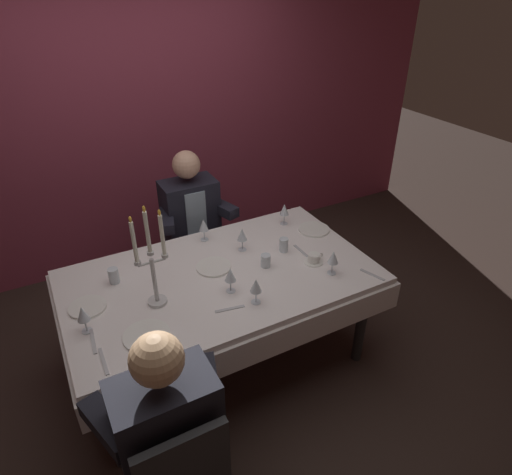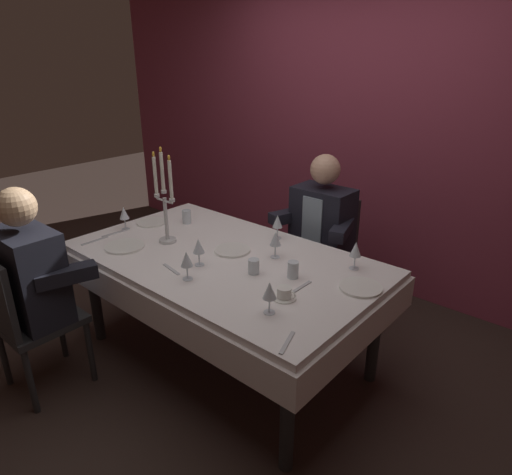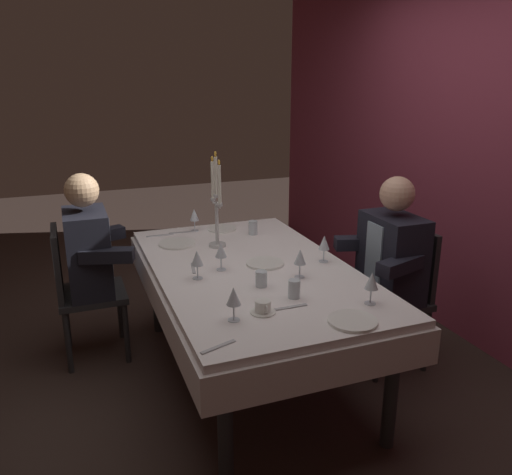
{
  "view_description": "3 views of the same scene",
  "coord_description": "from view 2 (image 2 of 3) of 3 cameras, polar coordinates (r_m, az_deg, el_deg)",
  "views": [
    {
      "loc": [
        -0.87,
        -2.08,
        2.37
      ],
      "look_at": [
        0.28,
        0.06,
        0.9
      ],
      "focal_mm": 31.01,
      "sensor_mm": 36.0,
      "label": 1
    },
    {
      "loc": [
        1.78,
        -1.75,
        1.88
      ],
      "look_at": [
        0.24,
        0.03,
        0.91
      ],
      "focal_mm": 31.62,
      "sensor_mm": 36.0,
      "label": 2
    },
    {
      "loc": [
        2.65,
        -0.97,
        1.81
      ],
      "look_at": [
        0.14,
        -0.02,
        0.96
      ],
      "focal_mm": 36.08,
      "sensor_mm": 36.0,
      "label": 3
    }
  ],
  "objects": [
    {
      "name": "ground_plane",
      "position": [
        3.13,
        -3.78,
        -14.76
      ],
      "size": [
        12.0,
        12.0,
        0.0
      ],
      "primitive_type": "plane",
      "color": "#342621"
    },
    {
      "name": "back_wall",
      "position": [
        3.88,
        13.64,
        13.85
      ],
      "size": [
        6.0,
        0.12,
        2.7
      ],
      "primitive_type": "cube",
      "color": "#8E3448",
      "rests_on": "ground_plane"
    },
    {
      "name": "dining_table",
      "position": [
        2.8,
        -4.1,
        -4.55
      ],
      "size": [
        1.94,
        1.14,
        0.74
      ],
      "color": "white",
      "rests_on": "ground_plane"
    },
    {
      "name": "candelabra",
      "position": [
        2.91,
        -11.46,
        4.18
      ],
      "size": [
        0.19,
        0.11,
        0.62
      ],
      "color": "silver",
      "rests_on": "dining_table"
    },
    {
      "name": "dinner_plate_0",
      "position": [
        2.97,
        -16.29,
        -1.09
      ],
      "size": [
        0.24,
        0.24,
        0.01
      ],
      "primitive_type": "cylinder",
      "color": "white",
      "rests_on": "dining_table"
    },
    {
      "name": "dinner_plate_1",
      "position": [
        3.34,
        -13.09,
        1.88
      ],
      "size": [
        0.21,
        0.21,
        0.01
      ],
      "primitive_type": "cylinder",
      "color": "white",
      "rests_on": "dining_table"
    },
    {
      "name": "dinner_plate_2",
      "position": [
        2.8,
        -3.02,
        -1.59
      ],
      "size": [
        0.22,
        0.22,
        0.01
      ],
      "primitive_type": "cylinder",
      "color": "white",
      "rests_on": "dining_table"
    },
    {
      "name": "dinner_plate_3",
      "position": [
        2.43,
        13.1,
        -6.15
      ],
      "size": [
        0.23,
        0.23,
        0.01
      ],
      "primitive_type": "cylinder",
      "color": "white",
      "rests_on": "dining_table"
    },
    {
      "name": "wine_glass_0",
      "position": [
        2.44,
        -8.78,
        -2.83
      ],
      "size": [
        0.07,
        0.07,
        0.16
      ],
      "color": "silver",
      "rests_on": "dining_table"
    },
    {
      "name": "wine_glass_1",
      "position": [
        2.59,
        12.49,
        -1.53
      ],
      "size": [
        0.07,
        0.07,
        0.16
      ],
      "color": "silver",
      "rests_on": "dining_table"
    },
    {
      "name": "wine_glass_2",
      "position": [
        2.11,
        1.72,
        -6.83
      ],
      "size": [
        0.07,
        0.07,
        0.16
      ],
      "color": "silver",
      "rests_on": "dining_table"
    },
    {
      "name": "wine_glass_3",
      "position": [
        2.59,
        -7.28,
        -1.19
      ],
      "size": [
        0.07,
        0.07,
        0.16
      ],
      "color": "silver",
      "rests_on": "dining_table"
    },
    {
      "name": "wine_glass_4",
      "position": [
        3.24,
        -16.36,
        2.89
      ],
      "size": [
        0.07,
        0.07,
        0.16
      ],
      "color": "silver",
      "rests_on": "dining_table"
    },
    {
      "name": "wine_glass_5",
      "position": [
        2.95,
        2.73,
        1.99
      ],
      "size": [
        0.07,
        0.07,
        0.16
      ],
      "color": "silver",
      "rests_on": "dining_table"
    },
    {
      "name": "wine_glass_6",
      "position": [
        2.68,
        2.47,
        -0.27
      ],
      "size": [
        0.07,
        0.07,
        0.16
      ],
      "color": "silver",
      "rests_on": "dining_table"
    },
    {
      "name": "water_tumbler_0",
      "position": [
        2.47,
        4.7,
        -4.08
      ],
      "size": [
        0.06,
        0.06,
        0.1
      ],
      "primitive_type": "cylinder",
      "color": "silver",
      "rests_on": "dining_table"
    },
    {
      "name": "water_tumbler_1",
      "position": [
        3.28,
        -8.77,
        2.61
      ],
      "size": [
        0.06,
        0.06,
        0.1
      ],
      "primitive_type": "cylinder",
      "color": "silver",
      "rests_on": "dining_table"
    },
    {
      "name": "water_tumbler_2",
      "position": [
        2.51,
        -0.29,
        -3.68
      ],
      "size": [
        0.06,
        0.06,
        0.09
      ],
      "primitive_type": "cylinder",
      "color": "silver",
      "rests_on": "dining_table"
    },
    {
      "name": "coffee_cup_0",
      "position": [
        2.27,
        3.63,
        -7.1
      ],
      "size": [
        0.13,
        0.12,
        0.06
      ],
      "color": "white",
      "rests_on": "dining_table"
    },
    {
      "name": "fork_0",
      "position": [
        1.97,
        3.95,
        -13.11
      ],
      "size": [
        0.07,
        0.17,
        0.01
      ],
      "primitive_type": "cube",
      "rotation": [
        0.0,
        0.0,
        1.9
      ],
      "color": "#B7B7BC",
      "rests_on": "dining_table"
    },
    {
      "name": "knife_1",
      "position": [
        3.22,
        -17.41,
        0.53
      ],
      "size": [
        0.03,
        0.19,
        0.01
      ],
      "primitive_type": "cube",
      "rotation": [
        0.0,
        0.0,
        1.5
      ],
      "color": "#B7B7BC",
      "rests_on": "dining_table"
    },
    {
      "name": "fork_2",
      "position": [
        2.61,
        -10.66,
        -3.96
      ],
      "size": [
        0.17,
        0.05,
        0.01
      ],
      "primitive_type": "cube",
      "rotation": [
        0.0,
        0.0,
        -0.18
      ],
      "color": "#B7B7BC",
      "rests_on": "dining_table"
    },
    {
      "name": "knife_3",
      "position": [
        3.13,
        -19.71,
        -0.39
      ],
      "size": [
        0.02,
        0.19,
        0.01
      ],
      "primitive_type": "cube",
      "rotation": [
        0.0,
        0.0,
        1.57
      ],
      "color": "#B7B7BC",
      "rests_on": "dining_table"
    },
    {
      "name": "fork_4",
      "position": [
        2.39,
        5.71,
        -6.27
      ],
      "size": [
        0.02,
        0.17,
        0.01
      ],
      "primitive_type": "cube",
      "rotation": [
        0.0,
        0.0,
        1.57
      ],
      "color": "#B7B7BC",
      "rests_on": "dining_table"
    },
    {
      "name": "seated_diner_0",
      "position": [
        2.81,
        -26.75,
        -4.31
      ],
      "size": [
        0.63,
        0.48,
        1.24
      ],
      "color": "#272729",
      "rests_on": "ground_plane"
    },
    {
      "name": "seated_diner_1",
      "position": [
        3.31,
        8.42,
        1.81
      ],
      "size": [
        0.63,
        0.48,
        1.24
      ],
      "color": "#272729",
      "rests_on": "ground_plane"
    }
  ]
}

